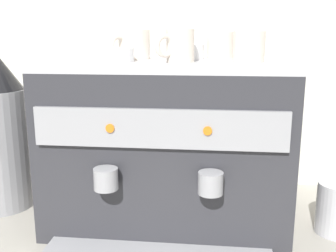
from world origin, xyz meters
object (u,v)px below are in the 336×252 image
Objects in this scene: ceramic_cup_3 at (179,46)px; ceramic_bowl_2 at (112,55)px; ceramic_cup_2 at (222,45)px; ceramic_bowl_0 at (96,53)px; ceramic_cup_0 at (249,47)px; ceramic_cup_1 at (133,45)px; ceramic_bowl_1 at (181,52)px; espresso_machine at (168,143)px.

ceramic_cup_3 reaches higher than ceramic_bowl_2.
ceramic_cup_2 reaches higher than ceramic_bowl_2.
ceramic_bowl_2 is at bearing -61.17° from ceramic_bowl_0.
ceramic_cup_1 reaches higher than ceramic_cup_0.
ceramic_bowl_1 is (-0.17, 0.08, -0.02)m from ceramic_cup_0.
ceramic_bowl_2 reaches higher than espresso_machine.
ceramic_cup_1 is (-0.09, 0.00, 0.26)m from espresso_machine.
ceramic_bowl_0 is (-0.41, 0.11, -0.02)m from ceramic_cup_0.
ceramic_cup_0 is 1.13× the size of ceramic_cup_2.
ceramic_bowl_1 is at bearing 91.39° from ceramic_cup_3.
ceramic_cup_1 is 0.12m from ceramic_bowl_0.
ceramic_bowl_2 is at bearing -144.92° from ceramic_bowl_1.
ceramic_cup_1 is at bearing -166.52° from ceramic_cup_2.
ceramic_bowl_2 is (-0.27, -0.16, -0.02)m from ceramic_cup_2.
ceramic_cup_2 is (0.14, 0.06, 0.26)m from espresso_machine.
ceramic_cup_1 is at bearing -176.11° from ceramic_bowl_1.
ceramic_cup_1 is at bearing 72.69° from ceramic_bowl_2.
ceramic_cup_1 is 0.91× the size of ceramic_bowl_0.
espresso_machine is at bearing 38.63° from ceramic_bowl_2.
ceramic_cup_1 is 1.09× the size of ceramic_cup_2.
ceramic_cup_1 is at bearing -21.74° from ceramic_bowl_0.
ceramic_bowl_0 is 1.12× the size of ceramic_bowl_2.
ceramic_cup_1 is 1.02× the size of ceramic_bowl_2.
ceramic_cup_2 is 1.12× the size of ceramic_cup_3.
ceramic_cup_0 is 0.96× the size of ceramic_bowl_1.
ceramic_bowl_2 is at bearing -107.31° from ceramic_cup_1.
ceramic_cup_2 is at bearing 22.79° from espresso_machine.
ceramic_cup_0 reaches higher than ceramic_bowl_1.
ceramic_bowl_2 is (0.08, -0.15, 0.00)m from ceramic_bowl_0.
ceramic_cup_0 is at bearing -18.22° from espresso_machine.
ceramic_bowl_0 reaches higher than espresso_machine.
ceramic_bowl_2 reaches higher than ceramic_bowl_0.
ceramic_bowl_0 is 0.17m from ceramic_bowl_2.
espresso_machine is 0.28m from ceramic_cup_3.
ceramic_cup_2 is 0.84× the size of ceramic_bowl_1.
ceramic_cup_3 is 0.28m from ceramic_bowl_0.
ceramic_cup_1 reaches higher than ceramic_cup_2.
ceramic_cup_2 is at bearing 23.90° from ceramic_bowl_1.
ceramic_cup_1 and ceramic_cup_3 have the same top height.
ceramic_cup_3 is (-0.16, -0.03, 0.00)m from ceramic_cup_0.
ceramic_cup_2 is 0.94× the size of ceramic_bowl_2.
espresso_machine is at bearing -2.03° from ceramic_cup_1.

